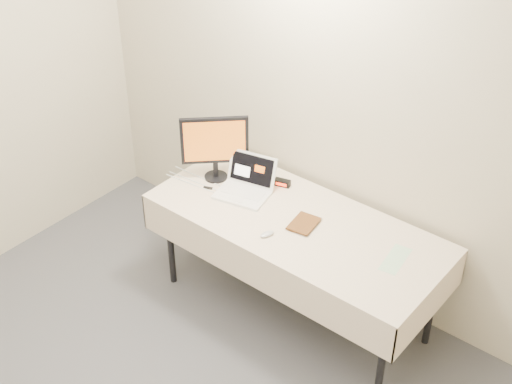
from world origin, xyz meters
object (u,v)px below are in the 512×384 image
Objects in this scene: table at (296,229)px; book at (293,208)px; laptop at (246,184)px; monitor at (215,143)px.

book reaches higher than table.
monitor is (-0.26, -0.00, 0.21)m from laptop.
monitor reaches higher than book.
book is at bearing -49.52° from monitor.
laptop is 1.96× the size of book.
laptop is 0.86× the size of monitor.
table is 4.80× the size of laptop.
table is 0.16m from book.
book is (-0.02, -0.02, 0.16)m from table.
monitor reaches higher than laptop.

